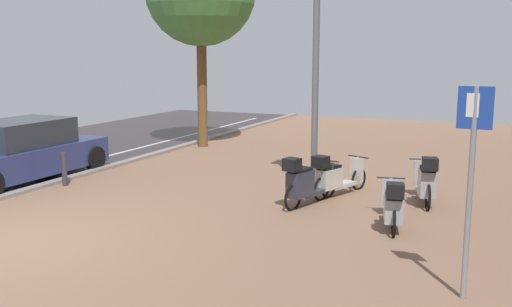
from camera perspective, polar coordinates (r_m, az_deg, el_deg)
name	(u,v)px	position (r m, az deg, el deg)	size (l,w,h in m)	color
ground	(83,257)	(9.00, -16.97, -9.94)	(21.00, 40.00, 0.13)	#372D32
scooter_near	(393,205)	(10.05, 13.55, -5.05)	(0.73, 1.79, 0.93)	black
scooter_mid	(305,183)	(11.26, 4.95, -2.92)	(0.77, 1.78, 1.05)	black
scooter_far	(426,181)	(11.79, 16.67, -2.70)	(0.72, 1.68, 1.06)	black
scooter_extra	(334,177)	(12.07, 7.84, -2.30)	(0.91, 1.75, 0.95)	black
parked_car_near	(20,152)	(14.62, -22.57, 0.10)	(1.90, 4.35, 1.43)	navy
parking_sign	(471,171)	(7.20, 20.76, -1.65)	(0.40, 0.07, 2.60)	gray
lamp_post	(316,47)	(12.10, 6.04, 10.62)	(0.20, 0.52, 5.61)	slate
bollard_far	(64,169)	(13.67, -18.67, -1.51)	(0.12, 0.12, 0.76)	#38383D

